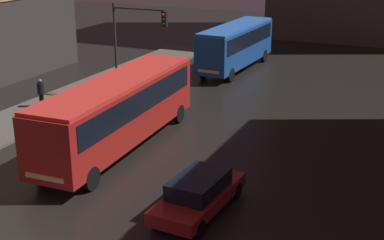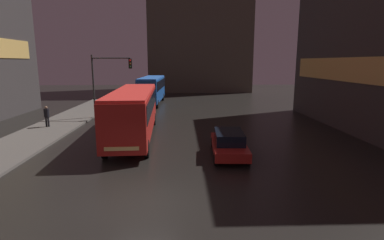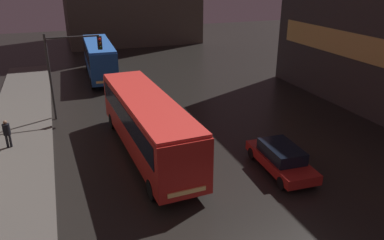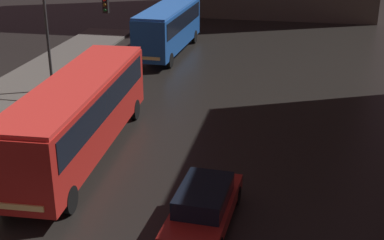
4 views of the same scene
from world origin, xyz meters
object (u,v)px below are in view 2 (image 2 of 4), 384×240
object	(u,v)px
bus_far	(152,88)
pedestrian_near	(47,114)
bus_near	(134,109)
car_taxi	(229,143)
traffic_light_main	(107,75)

from	to	relation	value
bus_far	pedestrian_near	size ratio (longest dim) A/B	5.99
bus_near	car_taxi	world-z (taller)	bus_near
bus_far	traffic_light_main	size ratio (longest dim) A/B	1.69
bus_far	traffic_light_main	distance (m)	10.64
bus_far	car_taxi	size ratio (longest dim) A/B	2.11
pedestrian_near	traffic_light_main	size ratio (longest dim) A/B	0.28
traffic_light_main	car_taxi	bearing A→B (deg)	-50.70
bus_near	bus_far	size ratio (longest dim) A/B	1.19
traffic_light_main	pedestrian_near	bearing A→B (deg)	-133.99
bus_near	car_taxi	xyz separation A→B (m)	(6.05, -4.24, -1.36)
traffic_light_main	bus_near	bearing A→B (deg)	-64.64
car_taxi	traffic_light_main	bearing A→B (deg)	-47.64
bus_near	pedestrian_near	distance (m)	8.29
bus_far	car_taxi	xyz separation A→B (m)	(6.48, -21.70, -1.38)
bus_near	traffic_light_main	distance (m)	8.51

